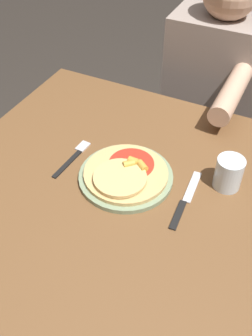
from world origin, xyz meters
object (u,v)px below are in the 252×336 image
plate (126,177)px  person_diner (214,89)px  fork (74,157)px  knife (185,200)px  dining_table (121,214)px  drinking_glass (229,173)px  pizza (125,173)px

plate → person_diner: (0.06, 0.69, -0.09)m
fork → knife: size_ratio=0.80×
dining_table → drinking_glass: size_ratio=10.82×
dining_table → plate: plate is taller
plate → pizza: bearing=-83.5°
plate → person_diner: 0.70m
knife → person_diner: (-0.12, 0.70, -0.09)m
pizza → person_diner: (0.06, 0.70, -0.11)m
knife → drinking_glass: drinking_glass is taller
drinking_glass → person_diner: bearing=108.6°
dining_table → drinking_glass: bearing=27.3°
dining_table → fork: bearing=165.1°
fork → person_diner: person_diner is taller
plate → knife: size_ratio=1.19×
knife → person_diner: size_ratio=0.19×
pizza → plate: bearing=96.5°
fork → person_diner: 0.73m
dining_table → plate: size_ratio=3.78×
plate → drinking_glass: size_ratio=2.86×
dining_table → drinking_glass: (0.26, 0.13, 0.16)m
fork → dining_table: bearing=-14.9°
fork → knife: (0.36, -0.02, 0.00)m
dining_table → plate: 0.13m
pizza → drinking_glass: 0.28m
plate → fork: bearing=176.2°
drinking_glass → dining_table: bearing=-152.7°
fork → person_diner: size_ratio=0.15×
pizza → fork: (-0.18, 0.02, -0.02)m
pizza → drinking_glass: drinking_glass is taller
dining_table → drinking_glass: 0.33m
plate → drinking_glass: (0.26, 0.10, 0.04)m
plate → fork: size_ratio=1.49×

